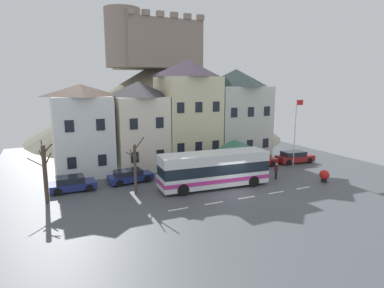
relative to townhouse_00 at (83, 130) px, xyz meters
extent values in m
cube|color=#4C5156|center=(11.08, -11.58, -4.58)|extent=(40.00, 60.00, 0.06)
cube|color=silver|center=(5.08, -12.83, -4.55)|extent=(1.60, 0.20, 0.01)
cube|color=silver|center=(8.08, -12.83, -4.55)|extent=(1.60, 0.20, 0.01)
cube|color=silver|center=(11.08, -12.83, -4.55)|extent=(1.60, 0.20, 0.01)
cube|color=silver|center=(14.08, -12.83, -4.55)|extent=(1.60, 0.20, 0.01)
cube|color=silver|center=(17.08, -12.83, -4.55)|extent=(1.60, 0.20, 0.01)
cube|color=white|center=(0.00, 0.00, -0.60)|extent=(5.54, 5.16, 7.90)
pyramid|color=brown|center=(0.00, 0.00, 3.95)|extent=(5.54, 5.16, 1.20)
cube|color=black|center=(-1.38, -2.61, -2.66)|extent=(0.80, 0.06, 1.10)
cube|color=black|center=(1.38, -2.61, -2.66)|extent=(0.80, 0.06, 1.10)
cube|color=black|center=(-1.38, -2.61, 0.77)|extent=(0.80, 0.06, 1.10)
cube|color=black|center=(1.38, -2.61, 0.77)|extent=(0.80, 0.06, 1.10)
cube|color=#ECE4CB|center=(5.92, 0.26, -0.67)|extent=(5.38, 5.66, 7.75)
pyramid|color=#3C383F|center=(5.92, 0.26, 4.01)|extent=(5.38, 5.66, 1.62)
cube|color=black|center=(4.57, -2.61, -2.70)|extent=(0.80, 0.06, 1.10)
cube|color=black|center=(7.27, -2.61, -2.70)|extent=(0.80, 0.06, 1.10)
cube|color=black|center=(4.57, -2.61, 0.67)|extent=(0.80, 0.06, 1.10)
cube|color=black|center=(7.27, -2.61, 0.67)|extent=(0.80, 0.06, 1.10)
cube|color=beige|center=(11.69, 0.36, 0.40)|extent=(6.29, 5.88, 9.90)
pyramid|color=#423547|center=(11.69, 0.36, 6.29)|extent=(6.29, 5.88, 1.89)
cube|color=black|center=(9.59, -2.61, -2.18)|extent=(0.80, 0.06, 1.10)
cube|color=black|center=(11.69, -2.61, -2.18)|extent=(0.80, 0.06, 1.10)
cube|color=black|center=(13.79, -2.61, -2.18)|extent=(0.80, 0.06, 1.10)
cube|color=black|center=(9.59, -2.61, 2.12)|extent=(0.80, 0.06, 1.10)
cube|color=black|center=(11.69, -2.61, 2.12)|extent=(0.80, 0.06, 1.10)
cube|color=black|center=(13.79, -2.61, 2.12)|extent=(0.80, 0.06, 1.10)
cube|color=silver|center=(18.37, 0.74, -0.15)|extent=(6.79, 6.63, 8.81)
pyramid|color=#2B3A39|center=(18.37, 0.74, 5.29)|extent=(6.79, 6.63, 2.07)
cube|color=black|center=(16.10, -2.61, -2.45)|extent=(0.80, 0.06, 1.10)
cube|color=black|center=(18.37, -2.61, -2.45)|extent=(0.80, 0.06, 1.10)
cube|color=black|center=(20.63, -2.61, -2.45)|extent=(0.80, 0.06, 1.10)
cube|color=black|center=(16.10, -2.61, 1.38)|extent=(0.80, 0.06, 1.10)
cube|color=black|center=(18.37, -2.61, 1.38)|extent=(0.80, 0.06, 1.10)
cube|color=black|center=(20.63, -2.61, 1.38)|extent=(0.80, 0.06, 1.10)
cone|color=#696855|center=(14.94, 21.57, 1.77)|extent=(43.38, 43.38, 12.63)
cube|color=gray|center=(14.94, 21.57, 10.82)|extent=(12.40, 12.40, 7.49)
cylinder|color=gray|center=(8.73, 18.47, 11.49)|extent=(5.58, 5.58, 8.85)
cube|color=gray|center=(9.30, 15.37, 14.98)|extent=(1.13, 0.70, 0.83)
cube|color=gray|center=(11.55, 15.37, 14.98)|extent=(1.13, 0.70, 0.83)
cube|color=gray|center=(13.81, 15.37, 14.98)|extent=(1.13, 0.70, 0.83)
cube|color=gray|center=(16.06, 15.37, 14.98)|extent=(1.13, 0.70, 0.83)
cube|color=gray|center=(18.32, 15.37, 14.98)|extent=(1.13, 0.70, 0.83)
cube|color=gray|center=(20.57, 15.37, 14.98)|extent=(1.13, 0.70, 0.83)
cube|color=white|center=(10.00, -9.21, -3.75)|extent=(10.01, 3.19, 1.10)
cube|color=#BF338C|center=(10.00, -9.21, -3.70)|extent=(10.04, 3.21, 0.36)
cube|color=#19232D|center=(10.00, -9.21, -2.74)|extent=(9.91, 3.14, 0.92)
cube|color=white|center=(10.00, -9.21, -1.85)|extent=(10.01, 3.19, 0.87)
cube|color=#19232D|center=(14.95, -9.52, -2.74)|extent=(0.19, 2.17, 0.89)
cylinder|color=black|center=(13.43, -8.18, -4.05)|extent=(1.02, 0.34, 1.00)
cylinder|color=black|center=(13.27, -10.66, -4.05)|extent=(1.02, 0.34, 1.00)
cylinder|color=black|center=(6.73, -7.77, -4.05)|extent=(1.02, 0.34, 1.00)
cylinder|color=black|center=(6.57, -10.25, -4.05)|extent=(1.02, 0.34, 1.00)
cylinder|color=#473D33|center=(12.53, -4.24, -3.35)|extent=(0.14, 0.14, 2.40)
cylinder|color=#473D33|center=(15.83, -4.24, -3.35)|extent=(0.14, 0.14, 2.40)
cylinder|color=#473D33|center=(12.53, -7.54, -3.35)|extent=(0.14, 0.14, 2.40)
cylinder|color=#473D33|center=(15.83, -7.54, -3.35)|extent=(0.14, 0.14, 2.40)
pyramid|color=#31664F|center=(14.18, -5.89, -1.59)|extent=(3.60, 3.60, 1.13)
cube|color=navy|center=(-1.60, -5.08, -4.08)|extent=(3.82, 1.85, 0.58)
cube|color=#1E232D|center=(-1.79, -5.08, -3.53)|extent=(2.29, 1.63, 0.53)
cylinder|color=black|center=(-0.35, -4.20, -4.23)|extent=(0.64, 0.20, 0.64)
cylinder|color=black|center=(-0.34, -5.96, -4.23)|extent=(0.64, 0.20, 0.64)
cylinder|color=black|center=(-2.86, -4.20, -4.23)|extent=(0.64, 0.20, 0.64)
cylinder|color=black|center=(-2.85, -5.97, -4.23)|extent=(0.64, 0.20, 0.64)
cube|color=maroon|center=(18.22, -4.56, -4.04)|extent=(4.22, 2.20, 0.66)
cube|color=#1E232D|center=(18.02, -4.54, -3.44)|extent=(2.58, 1.84, 0.54)
cylinder|color=black|center=(19.64, -3.79, -4.23)|extent=(0.65, 0.25, 0.64)
cylinder|color=black|center=(19.49, -5.56, -4.23)|extent=(0.65, 0.25, 0.64)
cylinder|color=black|center=(16.96, -3.56, -4.23)|extent=(0.65, 0.25, 0.64)
cylinder|color=black|center=(16.81, -5.33, -4.23)|extent=(0.65, 0.25, 0.64)
cube|color=maroon|center=(23.01, -5.10, -4.03)|extent=(4.55, 2.19, 0.69)
cube|color=#1E232D|center=(22.79, -5.08, -3.44)|extent=(2.77, 1.81, 0.49)
cylinder|color=black|center=(24.53, -4.38, -4.23)|extent=(0.66, 0.26, 0.64)
cylinder|color=black|center=(24.37, -6.08, -4.23)|extent=(0.66, 0.26, 0.64)
cylinder|color=black|center=(21.64, -4.11, -4.23)|extent=(0.66, 0.26, 0.64)
cylinder|color=black|center=(21.48, -5.81, -4.23)|extent=(0.66, 0.26, 0.64)
cube|color=navy|center=(3.55, -4.74, -4.08)|extent=(4.23, 2.14, 0.59)
cube|color=#1E232D|center=(3.34, -4.76, -3.55)|extent=(2.59, 1.76, 0.46)
cylinder|color=black|center=(4.79, -3.79, -4.23)|extent=(0.66, 0.27, 0.64)
cylinder|color=black|center=(4.97, -5.40, -4.23)|extent=(0.66, 0.27, 0.64)
cylinder|color=black|center=(2.12, -4.08, -4.23)|extent=(0.66, 0.27, 0.64)
cylinder|color=black|center=(2.30, -5.70, -4.23)|extent=(0.66, 0.27, 0.64)
cylinder|color=black|center=(16.04, -7.71, -4.16)|extent=(0.12, 0.12, 0.78)
cylinder|color=black|center=(16.13, -7.54, -4.16)|extent=(0.12, 0.12, 0.78)
cylinder|color=#512323|center=(16.08, -7.63, -3.54)|extent=(0.31, 0.31, 0.58)
sphere|color=#9E7A60|center=(16.08, -7.63, -3.14)|extent=(0.21, 0.21, 0.21)
cylinder|color=black|center=(15.57, -6.89, -4.15)|extent=(0.17, 0.17, 0.81)
cylinder|color=black|center=(15.57, -7.09, -4.15)|extent=(0.17, 0.17, 0.81)
cylinder|color=black|center=(15.57, -6.99, -3.48)|extent=(0.29, 0.29, 0.62)
sphere|color=#9E7A60|center=(15.57, -6.99, -3.05)|extent=(0.24, 0.24, 0.24)
cylinder|color=#38332D|center=(14.78, -7.45, -4.19)|extent=(0.16, 0.16, 0.73)
cylinder|color=#38332D|center=(14.92, -7.32, -4.19)|extent=(0.16, 0.16, 0.73)
cylinder|color=black|center=(14.85, -7.39, -3.59)|extent=(0.32, 0.32, 0.57)
sphere|color=#D1AD89|center=(14.85, -7.39, -3.20)|extent=(0.21, 0.21, 0.21)
cylinder|color=black|center=(16.73, -9.54, -4.17)|extent=(0.14, 0.14, 0.77)
cylinder|color=black|center=(16.56, -9.66, -4.17)|extent=(0.14, 0.14, 0.77)
cylinder|color=#512323|center=(16.65, -9.60, -3.50)|extent=(0.34, 0.34, 0.66)
sphere|color=tan|center=(16.65, -9.60, -3.06)|extent=(0.22, 0.22, 0.22)
cube|color=#473828|center=(12.41, -3.99, -4.10)|extent=(1.69, 0.45, 0.08)
cube|color=#473828|center=(12.41, -3.76, -3.88)|extent=(1.69, 0.06, 0.40)
cube|color=#2D2D33|center=(11.64, -3.99, -4.33)|extent=(0.08, 0.36, 0.45)
cube|color=#2D2D33|center=(13.17, -3.99, -4.33)|extent=(0.08, 0.36, 0.45)
cylinder|color=silver|center=(21.69, -6.32, -0.82)|extent=(0.10, 0.10, 7.46)
cube|color=red|center=(22.14, -6.32, 2.55)|extent=(0.90, 0.03, 0.56)
cylinder|color=black|center=(20.13, -12.28, -4.43)|extent=(0.55, 0.55, 0.25)
sphere|color=red|center=(20.13, -12.28, -3.84)|extent=(0.92, 0.92, 0.92)
cylinder|color=#47382D|center=(-3.68, -7.42, -2.26)|extent=(0.32, 0.32, 4.57)
cylinder|color=#47382D|center=(-3.74, -6.87, -0.19)|extent=(0.21, 1.18, 0.85)
cylinder|color=#47382D|center=(-3.42, -7.30, -1.15)|extent=(0.65, 0.38, 1.03)
cylinder|color=#47382D|center=(-4.25, -7.47, -1.25)|extent=(1.17, 0.16, 0.86)
cylinder|color=#47382D|center=(-3.82, -7.04, -0.95)|extent=(0.38, 0.86, 0.94)
cylinder|color=#47382D|center=(-3.35, -7.22, -0.26)|extent=(0.74, 0.49, 0.54)
cylinder|color=#47382D|center=(-3.39, -7.34, -0.31)|extent=(0.67, 0.27, 0.74)
cylinder|color=brown|center=(3.12, -8.23, -2.44)|extent=(0.24, 0.24, 4.23)
cylinder|color=brown|center=(2.71, -8.46, -1.06)|extent=(0.89, 0.54, 0.64)
cylinder|color=brown|center=(3.02, -7.91, -1.26)|extent=(0.31, 0.73, 0.94)
cylinder|color=brown|center=(3.08, -7.91, -1.45)|extent=(0.16, 0.69, 0.64)
cylinder|color=brown|center=(3.18, -8.62, -1.41)|extent=(0.22, 0.85, 0.96)
cylinder|color=brown|center=(3.40, -8.68, -0.19)|extent=(0.68, 1.01, 1.22)
cylinder|color=brown|center=(3.17, -7.89, -1.15)|extent=(0.20, 0.76, 0.65)
cylinder|color=brown|center=(3.04, -8.77, -0.55)|extent=(0.23, 1.13, 0.98)
camera|label=1|loc=(-3.50, -34.02, 4.58)|focal=30.56mm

